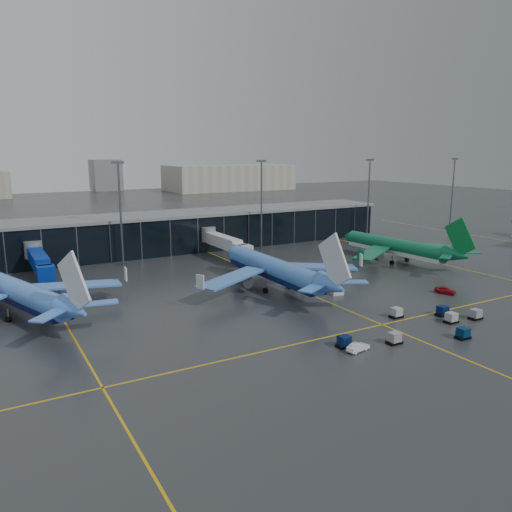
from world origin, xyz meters
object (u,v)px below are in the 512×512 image
airliner_klm_near (273,256)px  service_van_red (445,290)px  airliner_aer_lingus (395,237)px  service_van_white (358,347)px  airliner_arkefly (17,278)px  mobile_airstair (335,290)px  baggage_carts (425,324)px

airliner_klm_near → service_van_red: (27.79, -20.52, -6.11)m
airliner_aer_lingus → service_van_red: 30.42m
airliner_aer_lingus → service_van_white: airliner_aer_lingus is taller
airliner_arkefly → airliner_klm_near: (47.08, -6.82, 0.26)m
airliner_klm_near → mobile_airstair: airliner_klm_near is taller
baggage_carts → mobile_airstair: (0.09, 23.00, 0.01)m
airliner_aer_lingus → service_van_red: size_ratio=10.08×
mobile_airstair → airliner_arkefly: bearing=177.0°
airliner_arkefly → service_van_white: 57.89m
airliner_klm_near → mobile_airstair: bearing=-47.2°
service_van_red → mobile_airstair: bearing=129.3°
airliner_klm_near → service_van_white: airliner_klm_near is taller
airliner_arkefly → airliner_aer_lingus: bearing=-19.2°
airliner_aer_lingus → baggage_carts: size_ratio=1.40×
airliner_aer_lingus → baggage_carts: bearing=-132.8°
airliner_arkefly → baggage_carts: 68.57m
airliner_klm_near → airliner_aer_lingus: airliner_klm_near is taller
baggage_carts → service_van_red: baggage_carts is taller
airliner_arkefly → service_van_red: airliner_arkefly is taller
service_van_red → baggage_carts: bearing=-168.4°
service_van_white → baggage_carts: bearing=-93.2°
airliner_arkefly → baggage_carts: (55.80, -39.43, -5.80)m
airliner_arkefly → baggage_carts: airliner_arkefly is taller
airliner_aer_lingus → service_van_red: bearing=-119.0°
airliner_arkefly → service_van_red: size_ratio=10.41×
baggage_carts → mobile_airstair: mobile_airstair is taller
airliner_arkefly → mobile_airstair: 58.54m
airliner_klm_near → service_van_white: bearing=-101.1°
airliner_klm_near → service_van_red: bearing=-36.2°
service_van_white → airliner_klm_near: bearing=-21.3°
mobile_airstair → service_van_red: mobile_airstair is taller
baggage_carts → service_van_white: 15.74m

